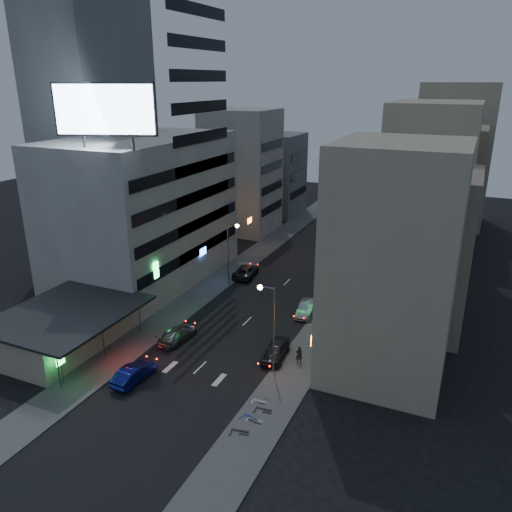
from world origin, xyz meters
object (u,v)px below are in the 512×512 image
Objects in this scene: parked_car_right_mid at (307,308)px; scooter_blue at (259,413)px; scooter_black_b at (273,404)px; road_car_silver at (177,334)px; parked_car_left at (246,271)px; person at (299,355)px; parked_car_right_near at (276,351)px; scooter_black_a at (250,424)px; parked_car_right_far at (334,276)px; scooter_silver_b at (267,396)px; road_car_blue at (134,373)px; scooter_silver_a at (263,415)px.

scooter_blue is (2.54, -18.76, -0.03)m from parked_car_right_mid.
parked_car_right_mid is 2.20× the size of scooter_black_b.
parked_car_left is at bearing -82.42° from road_car_silver.
parked_car_right_near is at bearing -24.45° from person.
scooter_black_a is 3.03m from scooter_black_b.
parked_car_left is 1.10× the size of road_car_silver.
parked_car_right_far is 30.95m from scooter_black_a.
scooter_silver_b is (-0.86, 0.80, -0.10)m from scooter_black_b.
parked_car_right_far is 27.18m from scooter_silver_b.
parked_car_right_far reaches higher than scooter_black_b.
person reaches higher than road_car_blue.
parked_car_left is 2.79× the size of scooter_blue.
person is 0.88× the size of scooter_blue.
parked_car_right_far is 1.07× the size of road_car_blue.
parked_car_right_mid is at bearing -96.23° from parked_car_right_far.
scooter_black_a is 1.46m from scooter_blue.
road_car_silver is 15.13m from scooter_silver_a.
scooter_black_b is (3.09, -17.24, 0.01)m from parked_car_right_mid.
parked_car_left is at bearing -169.86° from parked_car_right_far.
road_car_blue is 12.47m from scooter_black_b.
scooter_silver_b is at bearing 63.83° from person.
parked_car_right_near is at bearing 15.88° from scooter_black_b.
person is 7.36m from scooter_black_b.
scooter_silver_b is (-0.39, -6.54, -0.32)m from person.
scooter_blue is at bearing 109.31° from parked_car_left.
road_car_blue is (-9.67, -8.38, -0.05)m from parked_car_right_near.
parked_car_right_far is 28.05m from scooter_black_b.
parked_car_right_near is 2.30× the size of scooter_black_a.
parked_car_left is 22.02m from person.
scooter_silver_a is at bearing -90.39° from parked_car_right_far.
road_car_silver is (-9.83, -10.63, -0.04)m from parked_car_right_mid.
scooter_black_b is (0.54, 1.51, 0.04)m from scooter_blue.
parked_car_right_far is at bearing 18.73° from scooter_blue.
parked_car_right_mid is at bearing -97.92° from person.
road_car_silver is (1.05, -18.12, -0.04)m from parked_car_left.
scooter_black_a is (11.82, -2.00, -0.00)m from road_car_blue.
scooter_black_a reaches higher than scooter_silver_b.
scooter_black_a is 1.13× the size of scooter_silver_a.
scooter_silver_a is (2.87, -29.42, -0.03)m from parked_car_right_far.
parked_car_right_near is 0.97× the size of road_car_silver.
road_car_blue reaches higher than scooter_silver_a.
parked_car_right_mid is 20.36m from scooter_black_a.
parked_car_right_mid is 2.48× the size of scooter_silver_a.
parked_car_right_mid reaches higher than road_car_silver.
road_car_blue is at bearing 89.87° from scooter_black_b.
scooter_silver_b is at bearing 110.92° from parked_car_left.
parked_car_left reaches higher than scooter_black_b.
parked_car_left is (-11.20, 17.32, -0.06)m from parked_car_right_near.
scooter_black_a is 1.20× the size of scooter_silver_b.
parked_car_right_far is 2.86× the size of scooter_silver_b.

